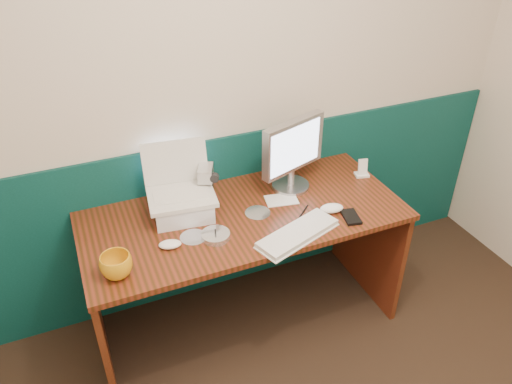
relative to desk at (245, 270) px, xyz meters
name	(u,v)px	position (x,y,z in m)	size (l,w,h in m)	color
back_wall	(221,92)	(0.03, 0.37, 0.88)	(3.50, 0.04, 2.50)	beige
wainscot	(226,215)	(0.03, 0.36, 0.12)	(3.48, 0.02, 1.00)	#073431
desk	(245,270)	(0.00, 0.00, 0.00)	(1.60, 0.70, 0.75)	#371E0A
laptop_riser	(182,207)	(-0.28, 0.11, 0.42)	(0.28, 0.24, 0.10)	silver
laptop	(179,175)	(-0.28, 0.11, 0.60)	(0.32, 0.25, 0.27)	silver
monitor	(292,155)	(0.32, 0.14, 0.57)	(0.39, 0.11, 0.39)	#ACACB1
keyboard	(298,234)	(0.16, -0.26, 0.39)	(0.42, 0.14, 0.02)	white
mouse_right	(332,208)	(0.41, -0.15, 0.39)	(0.12, 0.07, 0.04)	white
mouse_left	(170,244)	(-0.41, -0.11, 0.39)	(0.10, 0.06, 0.03)	white
mug	(116,266)	(-0.66, -0.21, 0.43)	(0.14, 0.14, 0.11)	orange
camcorder	(206,185)	(-0.13, 0.18, 0.47)	(0.09, 0.13, 0.20)	#BCBDC2
cd_spindle	(216,236)	(-0.19, -0.13, 0.39)	(0.13, 0.13, 0.03)	silver
cd_loose_a	(193,237)	(-0.29, -0.08, 0.38)	(0.13, 0.13, 0.00)	silver
cd_loose_b	(258,213)	(0.07, -0.02, 0.38)	(0.13, 0.13, 0.00)	#ACB5BC
pen	(303,212)	(0.27, -0.11, 0.38)	(0.01, 0.01, 0.13)	black
papers	(281,200)	(0.22, 0.04, 0.38)	(0.16, 0.11, 0.00)	white
dock	(362,175)	(0.74, 0.09, 0.38)	(0.07, 0.06, 0.01)	white
music_player	(363,167)	(0.74, 0.09, 0.43)	(0.05, 0.01, 0.09)	white
pda	(351,217)	(0.47, -0.24, 0.38)	(0.07, 0.12, 0.01)	black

